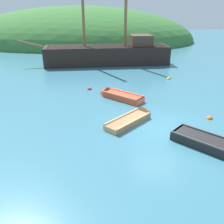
{
  "coord_description": "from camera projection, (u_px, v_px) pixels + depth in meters",
  "views": [
    {
      "loc": [
        -2.61,
        -11.04,
        5.77
      ],
      "look_at": [
        -2.33,
        1.71,
        0.19
      ],
      "focal_mm": 38.48,
      "sensor_mm": 36.0,
      "label": 1
    }
  ],
  "objects": [
    {
      "name": "rowboat_portside",
      "position": [
        215.0,
        147.0,
        10.55
      ],
      "size": [
        3.26,
        3.18,
        1.1
      ],
      "rotation": [
        0.0,
        0.0,
        5.52
      ],
      "color": "black",
      "rests_on": "ground"
    },
    {
      "name": "buoy_orange",
      "position": [
        209.0,
        119.0,
        13.52
      ],
      "size": [
        0.34,
        0.34,
        0.34
      ],
      "primitive_type": "sphere",
      "color": "orange",
      "rests_on": "ground"
    },
    {
      "name": "rowboat_center",
      "position": [
        117.0,
        96.0,
        16.58
      ],
      "size": [
        3.31,
        3.0,
        0.91
      ],
      "rotation": [
        0.0,
        0.0,
        2.44
      ],
      "color": "#C64C2D",
      "rests_on": "ground"
    },
    {
      "name": "rowboat_outer_right",
      "position": [
        134.0,
        119.0,
        13.29
      ],
      "size": [
        3.09,
        3.19,
        0.89
      ],
      "rotation": [
        0.0,
        0.0,
        0.81
      ],
      "color": "#9E7047",
      "rests_on": "ground"
    },
    {
      "name": "shore_hill",
      "position": [
        80.0,
        41.0,
        44.58
      ],
      "size": [
        41.74,
        26.76,
        12.13
      ],
      "primitive_type": "ellipsoid",
      "color": "#387033",
      "rests_on": "ground"
    },
    {
      "name": "buoy_yellow",
      "position": [
        169.0,
        79.0,
        20.94
      ],
      "size": [
        0.36,
        0.36,
        0.36
      ],
      "primitive_type": "sphere",
      "color": "yellow",
      "rests_on": "ground"
    },
    {
      "name": "sailing_ship",
      "position": [
        108.0,
        57.0,
        26.32
      ],
      "size": [
        16.01,
        4.52,
        12.45
      ],
      "rotation": [
        0.0,
        0.0,
        3.23
      ],
      "color": "black",
      "rests_on": "ground"
    },
    {
      "name": "ground_plane",
      "position": [
        157.0,
        128.0,
        12.48
      ],
      "size": [
        120.0,
        120.0,
        0.0
      ],
      "primitive_type": "plane",
      "color": "teal"
    },
    {
      "name": "buoy_red",
      "position": [
        90.0,
        89.0,
        18.33
      ],
      "size": [
        0.34,
        0.34,
        0.34
      ],
      "primitive_type": "sphere",
      "color": "red",
      "rests_on": "ground"
    }
  ]
}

